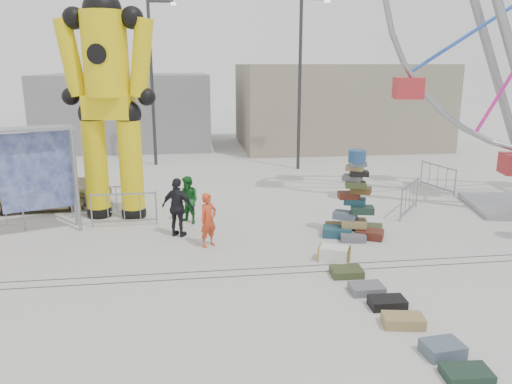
{
  "coord_description": "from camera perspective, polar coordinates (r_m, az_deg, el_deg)",
  "views": [
    {
      "loc": [
        -2.31,
        -10.59,
        5.01
      ],
      "look_at": [
        -0.57,
        2.17,
        1.7
      ],
      "focal_mm": 35.0,
      "sensor_mm": 36.0,
      "label": 1
    }
  ],
  "objects": [
    {
      "name": "ground",
      "position": [
        11.95,
        4.17,
        -10.43
      ],
      "size": [
        90.0,
        90.0,
        0.0
      ],
      "primitive_type": "plane",
      "color": "#9E9E99",
      "rests_on": "ground"
    },
    {
      "name": "track_line_near",
      "position": [
        12.48,
        3.6,
        -9.27
      ],
      "size": [
        40.0,
        0.04,
        0.01
      ],
      "primitive_type": "cube",
      "color": "#47443F",
      "rests_on": "ground"
    },
    {
      "name": "track_line_far",
      "position": [
        12.84,
        3.25,
        -8.56
      ],
      "size": [
        40.0,
        0.04,
        0.01
      ],
      "primitive_type": "cube",
      "color": "#47443F",
      "rests_on": "ground"
    },
    {
      "name": "building_right",
      "position": [
        32.08,
        9.25,
        9.75
      ],
      "size": [
        12.0,
        8.0,
        5.0
      ],
      "primitive_type": "cube",
      "color": "gray",
      "rests_on": "ground"
    },
    {
      "name": "building_left",
      "position": [
        32.92,
        -14.37,
        9.09
      ],
      "size": [
        10.0,
        8.0,
        4.4
      ],
      "primitive_type": "cube",
      "color": "gray",
      "rests_on": "ground"
    },
    {
      "name": "lamp_post_right",
      "position": [
        24.21,
        5.26,
        13.11
      ],
      "size": [
        1.41,
        0.25,
        8.0
      ],
      "color": "#2D2D30",
      "rests_on": "ground"
    },
    {
      "name": "lamp_post_left",
      "position": [
        25.65,
        -11.64,
        12.96
      ],
      "size": [
        1.41,
        0.25,
        8.0
      ],
      "color": "#2D2D30",
      "rests_on": "ground"
    },
    {
      "name": "suitcase_tower",
      "position": [
        15.19,
        11.13,
        -2.24
      ],
      "size": [
        2.02,
        1.67,
        2.6
      ],
      "rotation": [
        0.0,
        0.0,
        -0.34
      ],
      "color": "#1C4554",
      "rests_on": "ground"
    },
    {
      "name": "crash_test_dummy",
      "position": [
        16.82,
        -16.57,
        11.2
      ],
      "size": [
        3.21,
        1.41,
        8.04
      ],
      "rotation": [
        0.0,
        0.0,
        -0.21
      ],
      "color": "black",
      "rests_on": "ground"
    },
    {
      "name": "steamer_trunk",
      "position": [
        13.31,
        8.93,
        -7.01
      ],
      "size": [
        0.92,
        0.76,
        0.37
      ],
      "primitive_type": "cube",
      "rotation": [
        0.0,
        0.0,
        -0.43
      ],
      "color": "silver",
      "rests_on": "ground"
    },
    {
      "name": "row_case_0",
      "position": [
        12.51,
        10.32,
        -8.97
      ],
      "size": [
        0.77,
        0.58,
        0.19
      ],
      "primitive_type": "cube",
      "rotation": [
        0.0,
        0.0,
        -0.03
      ],
      "color": "#384321",
      "rests_on": "ground"
    },
    {
      "name": "row_case_1",
      "position": [
        11.73,
        12.52,
        -10.73
      ],
      "size": [
        0.74,
        0.54,
        0.19
      ],
      "primitive_type": "cube",
      "rotation": [
        0.0,
        0.0,
        0.0
      ],
      "color": "slate",
      "rests_on": "ground"
    },
    {
      "name": "row_case_2",
      "position": [
        11.18,
        14.77,
        -12.13
      ],
      "size": [
        0.77,
        0.5,
        0.21
      ],
      "primitive_type": "cube",
      "rotation": [
        0.0,
        0.0,
        -0.03
      ],
      "color": "black",
      "rests_on": "ground"
    },
    {
      "name": "row_case_3",
      "position": [
        10.55,
        16.47,
        -13.92
      ],
      "size": [
        0.87,
        0.59,
        0.22
      ],
      "primitive_type": "cube",
      "rotation": [
        0.0,
        0.0,
        -0.18
      ],
      "color": "#9B834F",
      "rests_on": "ground"
    },
    {
      "name": "row_case_4",
      "position": [
        9.83,
        20.54,
        -16.42
      ],
      "size": [
        0.74,
        0.59,
        0.24
      ],
      "primitive_type": "cube",
      "rotation": [
        0.0,
        0.0,
        0.1
      ],
      "color": "#4F5F70",
      "rests_on": "ground"
    },
    {
      "name": "row_case_5",
      "position": [
        9.38,
        22.93,
        -18.56
      ],
      "size": [
        0.81,
        0.55,
        0.16
      ],
      "primitive_type": "cube",
      "rotation": [
        0.0,
        0.0,
        -0.07
      ],
      "color": "#1C3225",
      "rests_on": "ground"
    },
    {
      "name": "barricade_dummy_b",
      "position": [
        17.47,
        -17.25,
        -1.04
      ],
      "size": [
        2.0,
        0.29,
        1.1
      ],
      "primitive_type": null,
      "rotation": [
        0.0,
        0.0,
        -0.09
      ],
      "color": "gray",
      "rests_on": "ground"
    },
    {
      "name": "barricade_dummy_c",
      "position": [
        16.32,
        -14.85,
        -1.94
      ],
      "size": [
        2.0,
        0.13,
        1.1
      ],
      "primitive_type": null,
      "rotation": [
        0.0,
        0.0,
        0.01
      ],
      "color": "gray",
      "rests_on": "ground"
    },
    {
      "name": "barricade_wheel_front",
      "position": [
        17.84,
        17.15,
        -0.72
      ],
      "size": [
        1.34,
        1.61,
        1.1
      ],
      "primitive_type": null,
      "rotation": [
        0.0,
        0.0,
        0.88
      ],
      "color": "gray",
      "rests_on": "ground"
    },
    {
      "name": "barricade_wheel_back",
      "position": [
        21.43,
        20.03,
        1.52
      ],
      "size": [
        0.54,
        1.97,
        1.1
      ],
      "primitive_type": null,
      "rotation": [
        0.0,
        0.0,
        -1.35
      ],
      "color": "gray",
      "rests_on": "ground"
    },
    {
      "name": "pedestrian_red",
      "position": [
        14.06,
        -5.48,
        -3.2
      ],
      "size": [
        0.67,
        0.64,
        1.54
      ],
      "primitive_type": "imported",
      "rotation": [
        0.0,
        0.0,
        0.68
      ],
      "color": "#BE3B1B",
      "rests_on": "ground"
    },
    {
      "name": "pedestrian_green",
      "position": [
        16.15,
        -7.74,
        -0.93
      ],
      "size": [
        0.94,
        0.94,
        1.54
      ],
      "primitive_type": "imported",
      "rotation": [
        0.0,
        0.0,
        -0.78
      ],
      "color": "#175F20",
      "rests_on": "ground"
    },
    {
      "name": "pedestrian_black",
      "position": [
        14.94,
        -8.92,
        -1.77
      ],
      "size": [
        1.13,
        0.88,
        1.78
      ],
      "primitive_type": "imported",
      "rotation": [
        0.0,
        0.0,
        2.65
      ],
      "color": "black",
      "rests_on": "ground"
    },
    {
      "name": "parked_suv",
      "position": [
        19.38,
        -22.92,
        0.21
      ],
      "size": [
        4.65,
        2.31,
        1.27
      ],
      "primitive_type": "imported",
      "rotation": [
        0.0,
        0.0,
        1.62
      ],
      "color": "tan",
      "rests_on": "ground"
    }
  ]
}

